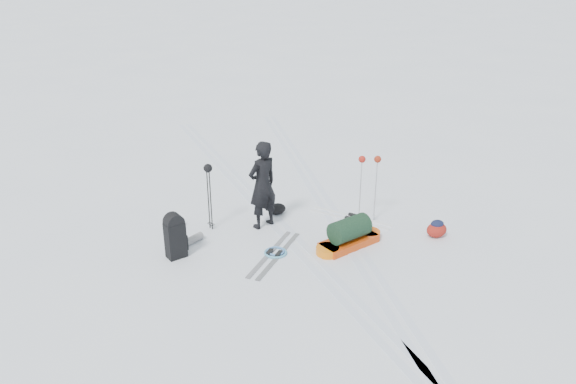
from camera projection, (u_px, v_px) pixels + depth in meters
name	position (u px, v px, depth m)	size (l,w,h in m)	color
ground	(293.00, 240.00, 11.36)	(200.00, 200.00, 0.00)	white
snow_hill_backdrop	(420.00, 298.00, 130.70)	(359.50, 192.00, 162.45)	white
ski_tracks	(306.00, 218.00, 12.30)	(3.38, 17.97, 0.01)	silver
skier	(262.00, 185.00, 11.58)	(0.69, 0.45, 1.89)	black
pulk_sled	(349.00, 235.00, 11.06)	(1.63, 0.90, 0.60)	#C23C0B
expedition_rucksack	(177.00, 236.00, 10.65)	(0.84, 0.81, 0.91)	black
ski_poles_black	(208.00, 176.00, 11.38)	(0.18, 0.20, 1.45)	black
ski_poles_silver	(369.00, 167.00, 11.72)	(0.46, 0.26, 1.48)	#B1B5B8
touring_skis_grey	(274.00, 254.00, 10.81)	(1.52, 1.64, 0.07)	gray
touring_skis_white	(351.00, 218.00, 12.29)	(1.40, 1.62, 0.07)	silver
rope_coil	(276.00, 252.00, 10.86)	(0.47, 0.47, 0.05)	#4F9CC0
small_daypack	(437.00, 229.00, 11.44)	(0.53, 0.49, 0.37)	maroon
thermos_pair	(178.00, 224.00, 11.73)	(0.19, 0.30, 0.30)	#5B5C62
stuff_sack	(277.00, 209.00, 12.46)	(0.42, 0.34, 0.24)	black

